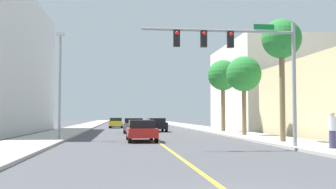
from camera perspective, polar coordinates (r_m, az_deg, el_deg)
The scene contains 17 objects.
ground at distance 49.73m, azimuth -3.77°, elevation -4.94°, with size 192.00×192.00×0.00m, color #47474C.
sidewalk_left at distance 49.99m, azimuth -13.01°, elevation -4.77°, with size 3.78×168.00×0.15m, color #B2ADA3.
sidewalk_right at distance 50.75m, azimuth 5.34°, elevation -4.80°, with size 3.78×168.00×0.15m, color #B2ADA3.
lane_marking_center at distance 49.73m, azimuth -3.77°, elevation -4.93°, with size 0.16×144.00×0.01m, color yellow.
building_right_far at distance 55.93m, azimuth 17.08°, elevation 0.99°, with size 17.97×18.35×10.89m, color silver.
traffic_signal_mast at distance 21.36m, azimuth 10.77°, elevation 5.50°, with size 8.07×0.36×6.43m.
street_lamp at distance 28.86m, azimuth -14.92°, elevation 2.09°, with size 0.56×0.28×7.30m.
palm_near at distance 26.26m, azimuth 15.63°, elevation 7.25°, with size 2.45×2.45×7.56m.
palm_mid at distance 33.57m, azimuth 10.59°, elevation 2.75°, with size 2.84×2.84×6.38m.
palm_far at distance 41.36m, azimuth 7.72°, elevation 2.58°, with size 3.05×3.05×7.17m.
car_white at distance 53.17m, azimuth -2.09°, elevation -4.06°, with size 1.85×4.12×1.33m.
car_gray at distance 39.94m, azimuth -4.87°, elevation -4.33°, with size 1.95×3.98×1.46m.
car_black at distance 43.42m, azimuth -1.61°, elevation -4.22°, with size 1.98×4.47×1.44m.
car_blue at distance 62.59m, azimuth -7.20°, elevation -3.86°, with size 1.83×3.98×1.37m.
car_red at distance 27.21m, azimuth -3.76°, elevation -5.05°, with size 1.96×4.60×1.42m.
car_yellow at distance 56.28m, azimuth -7.30°, elevation -3.94°, with size 1.88×4.00×1.40m.
pedestrian at distance 21.23m, azimuth 22.07°, elevation -4.64°, with size 0.38×0.38×1.76m.
Camera 1 is at (-2.40, -7.64, 1.74)m, focal length 43.45 mm.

